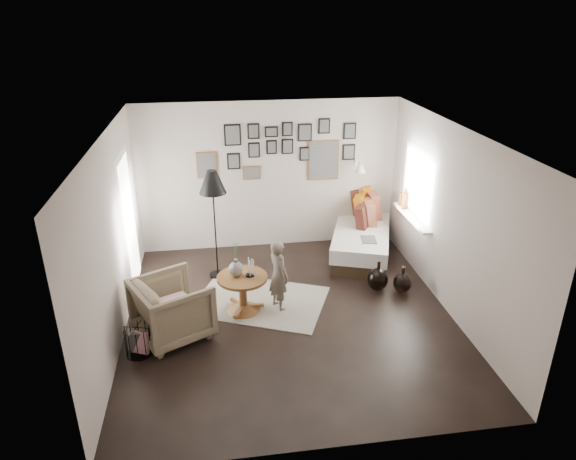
{
  "coord_description": "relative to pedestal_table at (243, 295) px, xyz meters",
  "views": [
    {
      "loc": [
        -0.93,
        -6.08,
        4.01
      ],
      "look_at": [
        0.05,
        0.5,
        1.1
      ],
      "focal_mm": 32.0,
      "sensor_mm": 36.0,
      "label": 1
    }
  ],
  "objects": [
    {
      "name": "floor_lamp",
      "position": [
        -0.34,
        1.11,
        1.27
      ],
      "size": [
        0.41,
        0.41,
        1.77
      ],
      "rotation": [
        0.0,
        0.0,
        0.25
      ],
      "color": "black",
      "rests_on": "ground"
    },
    {
      "name": "wall_left",
      "position": [
        -1.61,
        -0.22,
        1.04
      ],
      "size": [
        0.0,
        4.8,
        4.8
      ],
      "primitive_type": "plane",
      "rotation": [
        1.57,
        0.0,
        1.57
      ],
      "color": "#AC9F97",
      "rests_on": "ground"
    },
    {
      "name": "gallery_wall",
      "position": [
        0.92,
        2.16,
        1.49
      ],
      "size": [
        2.74,
        0.03,
        1.08
      ],
      "color": "brown",
      "rests_on": "wall_back"
    },
    {
      "name": "rug",
      "position": [
        0.26,
        0.22,
        -0.25
      ],
      "size": [
        2.22,
        1.93,
        0.01
      ],
      "primitive_type": "cube",
      "rotation": [
        0.0,
        0.0,
        -0.41
      ],
      "color": "white",
      "rests_on": "ground"
    },
    {
      "name": "armchair_cushion",
      "position": [
        -0.91,
        -0.41,
        0.22
      ],
      "size": [
        0.5,
        0.5,
        0.17
      ],
      "primitive_type": "cube",
      "rotation": [
        -0.21,
        0.0,
        0.45
      ],
      "color": "white",
      "rests_on": "armchair"
    },
    {
      "name": "daybed",
      "position": [
        2.2,
        1.72,
        0.08
      ],
      "size": [
        1.56,
        2.29,
        1.05
      ],
      "rotation": [
        0.0,
        0.0,
        -0.34
      ],
      "color": "black",
      "rests_on": "ground"
    },
    {
      "name": "wall_sconce",
      "position": [
        2.19,
        1.91,
        1.2
      ],
      "size": [
        0.18,
        0.36,
        0.16
      ],
      "color": "white",
      "rests_on": "wall_back"
    },
    {
      "name": "armchair",
      "position": [
        -0.94,
        -0.46,
        0.15
      ],
      "size": [
        1.2,
        1.19,
        0.82
      ],
      "primitive_type": "imported",
      "rotation": [
        0.0,
        0.0,
        2.05
      ],
      "color": "#71644C",
      "rests_on": "ground"
    },
    {
      "name": "pedestal_table",
      "position": [
        0.0,
        0.0,
        0.0
      ],
      "size": [
        0.71,
        0.71,
        0.56
      ],
      "rotation": [
        0.0,
        0.0,
        -0.21
      ],
      "color": "brown",
      "rests_on": "ground"
    },
    {
      "name": "wall_back",
      "position": [
        0.64,
        2.18,
        1.04
      ],
      "size": [
        4.5,
        0.0,
        4.5
      ],
      "primitive_type": "plane",
      "rotation": [
        1.57,
        0.0,
        0.0
      ],
      "color": "#AC9F97",
      "rests_on": "ground"
    },
    {
      "name": "wall_front",
      "position": [
        0.64,
        -2.62,
        1.04
      ],
      "size": [
        4.5,
        0.0,
        4.5
      ],
      "primitive_type": "plane",
      "rotation": [
        -1.57,
        0.0,
        0.0
      ],
      "color": "#AC9F97",
      "rests_on": "ground"
    },
    {
      "name": "demijohn_large",
      "position": [
        2.08,
        0.29,
        -0.07
      ],
      "size": [
        0.32,
        0.32,
        0.48
      ],
      "color": "black",
      "rests_on": "ground"
    },
    {
      "name": "ceiling",
      "position": [
        0.64,
        -0.22,
        2.34
      ],
      "size": [
        4.8,
        4.8,
        0.0
      ],
      "primitive_type": "plane",
      "rotation": [
        3.14,
        0.0,
        0.0
      ],
      "color": "white",
      "rests_on": "wall_back"
    },
    {
      "name": "wall_right",
      "position": [
        2.89,
        -0.22,
        1.04
      ],
      "size": [
        0.0,
        4.8,
        4.8
      ],
      "primitive_type": "plane",
      "rotation": [
        1.57,
        0.0,
        -1.57
      ],
      "color": "#AC9F97",
      "rests_on": "ground"
    },
    {
      "name": "door_left",
      "position": [
        -1.6,
        0.98,
        0.79
      ],
      "size": [
        0.0,
        2.14,
        2.14
      ],
      "color": "white",
      "rests_on": "wall_left"
    },
    {
      "name": "ground",
      "position": [
        0.64,
        -0.22,
        -0.26
      ],
      "size": [
        4.8,
        4.8,
        0.0
      ],
      "primitive_type": "plane",
      "color": "black",
      "rests_on": "ground"
    },
    {
      "name": "magazine_basket",
      "position": [
        -1.36,
        -0.8,
        -0.07
      ],
      "size": [
        0.38,
        0.38,
        0.39
      ],
      "rotation": [
        0.0,
        0.0,
        -0.26
      ],
      "color": "black",
      "rests_on": "ground"
    },
    {
      "name": "magazine_on_daybed",
      "position": [
        2.15,
        1.07,
        0.23
      ],
      "size": [
        0.28,
        0.35,
        0.02
      ],
      "primitive_type": "cube",
      "rotation": [
        0.0,
        0.0,
        -0.16
      ],
      "color": "black",
      "rests_on": "daybed"
    },
    {
      "name": "candles",
      "position": [
        0.11,
        -0.0,
        0.43
      ],
      "size": [
        0.12,
        0.12,
        0.26
      ],
      "color": "black",
      "rests_on": "pedestal_table"
    },
    {
      "name": "child",
      "position": [
        0.51,
        0.01,
        0.27
      ],
      "size": [
        0.4,
        0.46,
        1.06
      ],
      "primitive_type": "imported",
      "rotation": [
        0.0,
        0.0,
        2.04
      ],
      "color": "#63574E",
      "rests_on": "ground"
    },
    {
      "name": "demijohn_small",
      "position": [
        2.43,
        0.17,
        -0.09
      ],
      "size": [
        0.28,
        0.28,
        0.43
      ],
      "color": "black",
      "rests_on": "ground"
    },
    {
      "name": "vase",
      "position": [
        -0.08,
        0.02,
        0.46
      ],
      "size": [
        0.2,
        0.2,
        0.51
      ],
      "color": "black",
      "rests_on": "pedestal_table"
    },
    {
      "name": "window_right",
      "position": [
        2.81,
        1.12,
        0.67
      ],
      "size": [
        0.15,
        1.32,
        1.3
      ],
      "color": "white",
      "rests_on": "wall_right"
    }
  ]
}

